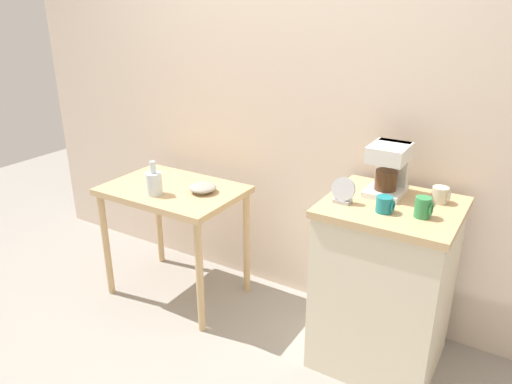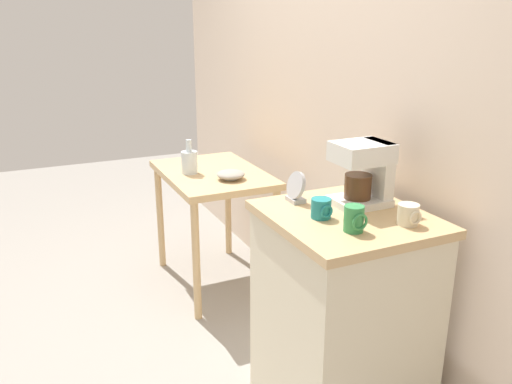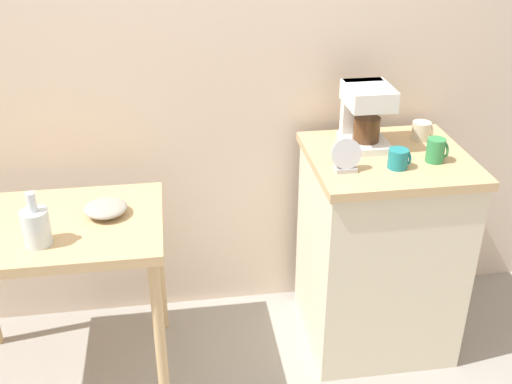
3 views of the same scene
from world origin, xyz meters
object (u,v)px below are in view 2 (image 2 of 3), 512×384
Objects in this scene: mug_dark_teal at (321,208)px; table_clock at (296,189)px; glass_carafe_vase at (189,161)px; mug_tall_green at (354,219)px; mug_small_cream at (408,215)px; coffee_maker at (365,171)px; bowl_stoneware at (231,174)px.

mug_dark_teal is 0.65× the size of table_clock.
mug_tall_green reaches higher than glass_carafe_vase.
mug_small_cream is at bearing 82.57° from mug_tall_green.
coffee_maker is at bearing 14.43° from glass_carafe_vase.
mug_tall_green is 0.75× the size of table_clock.
bowl_stoneware is at bearing 37.88° from glass_carafe_vase.
table_clock is (-0.37, -0.03, 0.01)m from mug_tall_green.
coffee_maker is (1.29, 0.33, 0.23)m from glass_carafe_vase.
coffee_maker is at bearing 8.36° from bowl_stoneware.
mug_small_cream is at bearing 7.29° from bowl_stoneware.
bowl_stoneware is 1.72× the size of mug_tall_green.
bowl_stoneware is 0.64× the size of coffee_maker.
mug_dark_teal is 0.32m from mug_small_cream.
table_clock reaches higher than mug_tall_green.
coffee_maker reaches higher than table_clock.
table_clock is at bearing -5.10° from bowl_stoneware.
coffee_maker is at bearing 138.07° from mug_tall_green.
mug_dark_teal is 0.98× the size of mug_small_cream.
coffee_maker reaches higher than glass_carafe_vase.
mug_small_cream is (1.55, 0.35, 0.13)m from glass_carafe_vase.
mug_small_cream reaches higher than glass_carafe_vase.
glass_carafe_vase is 2.42× the size of mug_small_cream.
glass_carafe_vase is at bearing -167.45° from mug_small_cream.
mug_small_cream is 0.66× the size of table_clock.
table_clock is at bearing -175.26° from mug_tall_green.
bowl_stoneware is 0.29m from glass_carafe_vase.
glass_carafe_vase is 1.16m from table_clock.
bowl_stoneware is 1.11m from coffee_maker.
coffee_maker is at bearing 105.14° from mug_dark_teal.
glass_carafe_vase is at bearing -175.35° from table_clock.
coffee_maker is 0.29m from table_clock.
mug_small_cream is at bearing 32.00° from table_clock.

